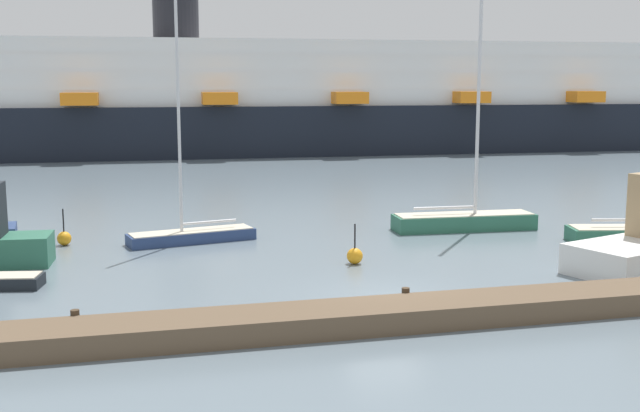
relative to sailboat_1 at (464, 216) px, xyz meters
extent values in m
plane|color=slate|center=(-7.45, -10.27, -0.63)|extent=(600.00, 600.00, 0.00)
cube|color=brown|center=(-7.45, -13.28, -0.30)|extent=(23.72, 1.90, 0.66)
cylinder|color=#423323|center=(-16.93, -12.24, -0.24)|extent=(0.24, 0.24, 0.80)
cylinder|color=#423323|center=(-7.45, -12.24, -0.24)|extent=(0.24, 0.24, 0.80)
cylinder|color=silver|center=(5.62, -4.44, 0.35)|extent=(3.11, 0.85, 0.14)
cube|color=#2D6B51|center=(-0.01, 0.00, -0.27)|extent=(6.77, 2.00, 0.73)
cube|color=beige|center=(-0.01, 0.00, 0.11)|extent=(6.49, 1.86, 0.04)
cylinder|color=silver|center=(0.52, -0.03, 6.43)|extent=(0.16, 0.16, 12.68)
cylinder|color=silver|center=(-0.98, 0.05, 0.44)|extent=(3.01, 0.29, 0.13)
cube|color=navy|center=(-12.69, 0.17, -0.39)|extent=(5.64, 2.46, 0.48)
cube|color=beige|center=(-12.69, 0.17, -0.14)|extent=(5.41, 2.31, 0.04)
cylinder|color=silver|center=(-13.12, 0.08, 4.99)|extent=(0.13, 0.13, 10.29)
cylinder|color=silver|center=(-11.91, 0.33, 0.19)|extent=(2.44, 0.61, 0.11)
sphere|color=orange|center=(-7.03, -5.55, -0.33)|extent=(0.62, 0.62, 0.62)
cylinder|color=black|center=(-7.03, -5.55, 0.45)|extent=(0.06, 0.06, 0.94)
sphere|color=orange|center=(-18.01, 0.82, -0.34)|extent=(0.60, 0.60, 0.60)
cylinder|color=black|center=(-18.01, 0.82, 0.45)|extent=(0.06, 0.06, 0.98)
cube|color=black|center=(5.18, 42.42, 1.69)|extent=(84.83, 14.82, 4.65)
cube|color=white|center=(5.18, 42.42, 4.77)|extent=(78.02, 13.16, 1.52)
cube|color=white|center=(5.18, 42.42, 6.29)|extent=(73.34, 12.37, 1.52)
cube|color=white|center=(5.18, 42.42, 7.81)|extent=(68.66, 11.58, 1.52)
cube|color=white|center=(5.18, 42.42, 9.33)|extent=(63.98, 10.79, 1.52)
cube|color=orange|center=(-18.67, 37.12, 4.77)|extent=(3.12, 2.47, 1.06)
cube|color=orange|center=(-6.85, 36.70, 4.77)|extent=(3.12, 2.47, 1.06)
cube|color=orange|center=(4.96, 36.28, 4.77)|extent=(3.12, 2.47, 1.06)
cube|color=orange|center=(16.78, 35.86, 4.77)|extent=(3.12, 2.47, 1.06)
cube|color=orange|center=(28.60, 35.44, 4.77)|extent=(3.12, 2.47, 1.06)
cylinder|color=black|center=(-10.01, 42.96, 12.20)|extent=(4.26, 4.26, 4.22)
camera|label=1|loc=(-15.61, -34.03, 6.28)|focal=44.73mm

